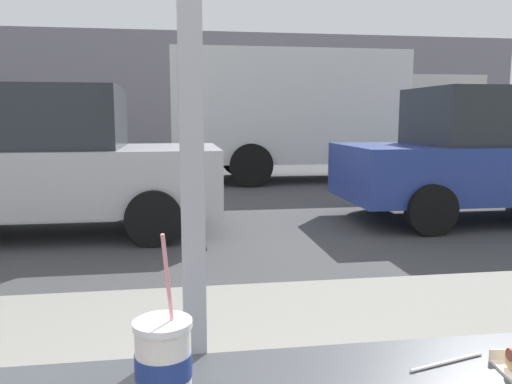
{
  "coord_description": "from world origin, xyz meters",
  "views": [
    {
      "loc": [
        -0.03,
        -1.03,
        1.46
      ],
      "look_at": [
        0.48,
        2.28,
        0.97
      ],
      "focal_mm": 36.42,
      "sensor_mm": 36.0,
      "label": 1
    }
  ],
  "objects": [
    {
      "name": "ground_plane",
      "position": [
        0.0,
        8.0,
        0.0
      ],
      "size": [
        60.0,
        60.0,
        0.0
      ],
      "primitive_type": "plane",
      "color": "#424244"
    },
    {
      "name": "sidewalk_strip",
      "position": [
        0.0,
        1.6,
        0.05
      ],
      "size": [
        16.0,
        2.8,
        0.1
      ],
      "primitive_type": "cube",
      "color": "gray",
      "rests_on": "ground"
    },
    {
      "name": "building_facade_far",
      "position": [
        0.0,
        20.05,
        2.34
      ],
      "size": [
        28.0,
        1.2,
        4.68
      ],
      "primitive_type": "cube",
      "color": "gray",
      "rests_on": "ground"
    },
    {
      "name": "soda_cup_left",
      "position": [
        -0.06,
        -0.17,
        1.03
      ],
      "size": [
        0.1,
        0.1,
        0.32
      ],
      "color": "white",
      "rests_on": "window_counter"
    },
    {
      "name": "loose_straw",
      "position": [
        0.52,
        -0.08,
        0.95
      ],
      "size": [
        0.19,
        0.06,
        0.01
      ],
      "primitive_type": "cylinder",
      "rotation": [
        0.0,
        1.57,
        0.26
      ],
      "color": "white",
      "rests_on": "window_counter"
    },
    {
      "name": "parked_car_silver",
      "position": [
        -1.65,
        5.69,
        0.91
      ],
      "size": [
        4.17,
        1.96,
        1.82
      ],
      "color": "#BCBCC1",
      "rests_on": "ground"
    },
    {
      "name": "parked_car_blue",
      "position": [
        4.35,
        5.69,
        0.92
      ],
      "size": [
        4.17,
        1.93,
        1.84
      ],
      "color": "#283D93",
      "rests_on": "ground"
    },
    {
      "name": "box_truck",
      "position": [
        3.17,
        10.67,
        1.57
      ],
      "size": [
        6.84,
        2.44,
        2.85
      ],
      "color": "silver",
      "rests_on": "ground"
    }
  ]
}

